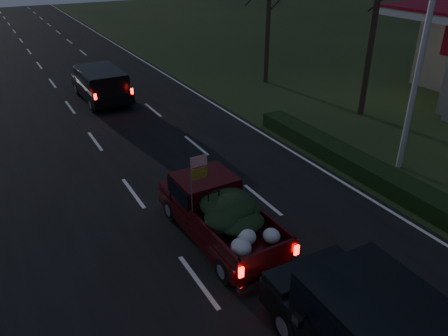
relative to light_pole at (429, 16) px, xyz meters
name	(u,v)px	position (x,y,z in m)	size (l,w,h in m)	color
ground	(198,282)	(-9.50, -2.00, -5.48)	(120.00, 120.00, 0.00)	black
road_asphalt	(198,282)	(-9.50, -2.00, -5.47)	(14.00, 120.00, 0.02)	black
hedge_row	(348,159)	(-1.70, 1.00, -5.18)	(1.00, 10.00, 0.60)	black
light_pole	(429,16)	(0.00, 0.00, 0.00)	(0.50, 0.90, 9.16)	silver
pickup_truck	(219,210)	(-8.14, -0.60, -4.56)	(1.89, 4.71, 2.45)	#39070A
lead_suv	(101,82)	(-7.70, 13.23, -4.42)	(2.07, 4.90, 1.40)	black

